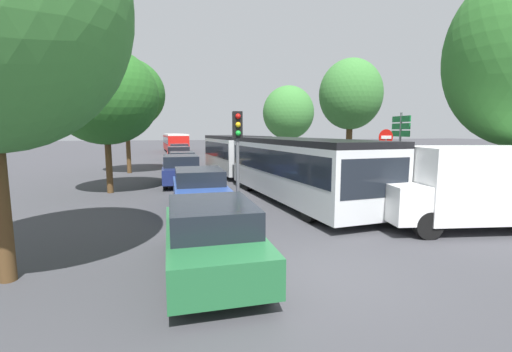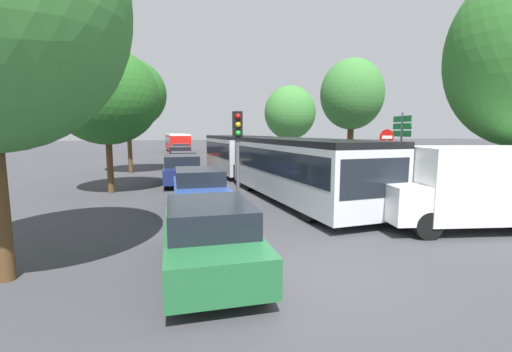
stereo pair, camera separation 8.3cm
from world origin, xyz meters
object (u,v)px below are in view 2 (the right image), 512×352
tree_right_mid (352,95)px  white_van (476,185)px  queued_car_navy (182,170)px  no_entry_sign (386,151)px  traffic_light (238,138)px  tree_left_mid (104,99)px  direction_sign_post (401,135)px  tree_left_far (128,96)px  queued_car_green (209,236)px  queued_car_tan (183,162)px  articulated_bus (265,158)px  queued_car_black (181,151)px  queued_car_blue (199,188)px  city_bus_rear (177,141)px  queued_car_red (180,155)px  tree_right_far (291,114)px

tree_right_mid → white_van: bearing=-101.6°
queued_car_navy → no_entry_sign: (8.69, -4.66, 1.11)m
traffic_light → tree_left_mid: 7.01m
traffic_light → direction_sign_post: (8.33, 2.56, 0.07)m
direction_sign_post → tree_left_far: tree_left_far is taller
white_van → queued_car_green: bearing=18.2°
queued_car_tan → white_van: (7.49, -15.43, 0.55)m
articulated_bus → queued_car_black: articulated_bus is taller
tree_left_far → queued_car_blue: bearing=-73.1°
queued_car_blue → queued_car_navy: 5.82m
queued_car_blue → tree_right_mid: (9.61, 6.70, 4.17)m
queued_car_blue → traffic_light: 2.27m
city_bus_rear → tree_left_far: (-3.34, -22.90, 3.62)m
city_bus_rear → queued_car_black: bearing=177.1°
city_bus_rear → queued_car_tan: 23.50m
articulated_bus → queued_car_red: (-3.74, 12.61, -0.66)m
queued_car_tan → tree_right_mid: bearing=-113.9°
tree_right_far → tree_left_mid: bearing=-132.5°
direction_sign_post → articulated_bus: bearing=-13.7°
no_entry_sign → tree_left_mid: bearing=-103.8°
queued_car_blue → tree_left_far: bearing=16.8°
queued_car_black → tree_left_mid: bearing=168.4°
tree_left_mid → tree_right_mid: 13.57m
direction_sign_post → queued_car_green: bearing=41.8°
articulated_bus → direction_sign_post: direction_sign_post is taller
tree_left_mid → tree_left_far: bearing=88.8°
city_bus_rear → queued_car_tan: size_ratio=2.81×
articulated_bus → tree_right_mid: 7.54m
queued_car_tan → tree_right_mid: (9.77, -4.31, 4.19)m
queued_car_green → tree_right_far: bearing=-23.0°
articulated_bus → city_bus_rear: bearing=-178.6°
queued_car_red → city_bus_rear: bearing=-0.3°
tree_right_mid → queued_car_navy: bearing=-174.9°
queued_car_navy → white_van: 12.84m
direction_sign_post → white_van: bearing=74.5°
queued_car_blue → queued_car_navy: bearing=4.1°
tree_left_mid → queued_car_blue: bearing=-47.9°
queued_car_black → tree_right_far: size_ratio=0.61×
queued_car_blue → tree_right_mid: size_ratio=0.59×
tree_right_far → no_entry_sign: bearing=-96.3°
queued_car_black → no_entry_sign: (8.26, -20.99, 1.12)m
queued_car_navy → queued_car_blue: bearing=-175.9°
tree_left_mid → articulated_bus: bearing=-1.1°
articulated_bus → white_van: articulated_bus is taller
white_van → direction_sign_post: 6.93m
city_bus_rear → queued_car_red: 17.94m
articulated_bus → queued_car_blue: articulated_bus is taller
queued_car_navy → white_van: (7.75, -10.23, 0.48)m
queued_car_tan → no_entry_sign: size_ratio=1.40×
queued_car_navy → white_van: white_van is taller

